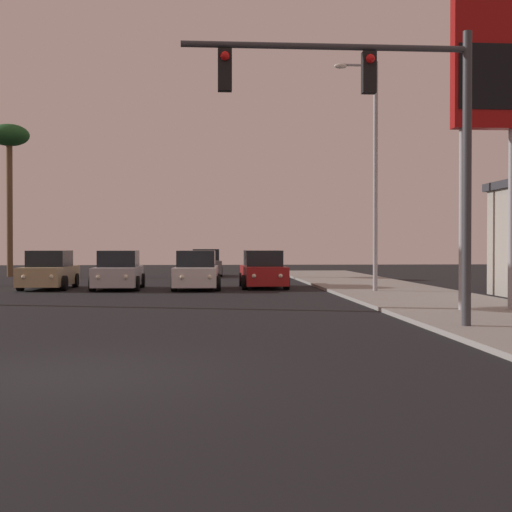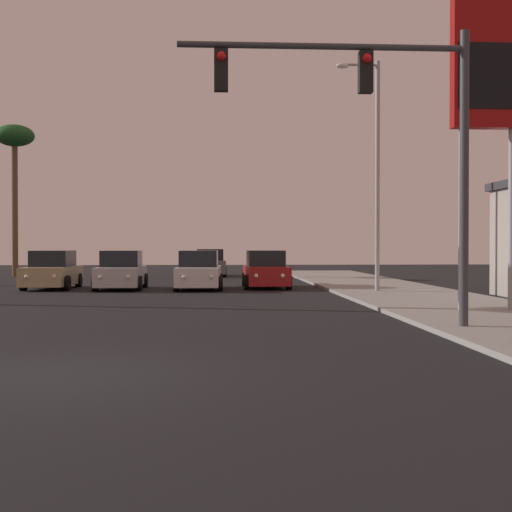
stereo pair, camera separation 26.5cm
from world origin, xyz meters
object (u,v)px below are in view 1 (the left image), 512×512
car_silver (118,272)px  palm_tree_far (9,144)px  street_lamp (372,164)px  car_white (196,272)px  traffic_light_mast (388,119)px  car_grey (205,264)px  car_red (263,271)px  car_tan (49,272)px  gas_station_sign (488,74)px

car_silver → palm_tree_far: size_ratio=0.46×
street_lamp → palm_tree_far: size_ratio=0.97×
car_white → traffic_light_mast: traffic_light_mast is taller
car_grey → car_red: bearing=99.4°
traffic_light_mast → palm_tree_far: size_ratio=0.70×
car_red → car_grey: bearing=-79.5°
traffic_light_mast → car_tan: bearing=123.6°
car_red → car_silver: 6.37m
car_red → palm_tree_far: 20.65m
car_white → palm_tree_far: bearing=-47.5°
car_tan → car_white: bearing=175.4°
car_tan → street_lamp: 14.63m
street_lamp → palm_tree_far: 25.21m
car_grey → traffic_light_mast: size_ratio=0.67×
car_silver → car_tan: 3.10m
gas_station_sign → traffic_light_mast: bearing=-134.7°
car_silver → palm_tree_far: (-8.20, 13.35, 7.33)m
car_red → street_lamp: (3.97, -4.16, 4.36)m
car_tan → traffic_light_mast: bearing=125.7°
street_lamp → traffic_light_mast: bearing=-101.7°
palm_tree_far → street_lamp: bearing=-42.3°
car_tan → gas_station_sign: (14.62, -12.45, 5.86)m
car_grey → car_red: size_ratio=1.00×
traffic_light_mast → car_white: bearing=105.8°
traffic_light_mast → palm_tree_far: bearing=118.7°
car_silver → car_tan: (-3.06, 0.51, 0.00)m
gas_station_sign → car_tan: bearing=139.6°
street_lamp → gas_station_sign: same height
traffic_light_mast → car_silver: bearing=116.2°
traffic_light_mast → palm_tree_far: palm_tree_far is taller
car_red → car_tan: (-9.40, -0.14, 0.00)m
car_white → car_grey: bearing=-89.5°
car_white → traffic_light_mast: (4.40, -15.52, 3.91)m
car_red → street_lamp: bearing=132.5°
car_silver → palm_tree_far: bearing=-58.5°
street_lamp → car_red: bearing=133.6°
car_red → palm_tree_far: bearing=-42.3°
car_grey → street_lamp: 18.55m
car_white → car_red: 3.10m
car_grey → palm_tree_far: size_ratio=0.47×
traffic_light_mast → gas_station_sign: 5.72m
car_red → gas_station_sign: size_ratio=0.48×
car_silver → traffic_light_mast: 18.01m
car_silver → traffic_light_mast: (7.77, -15.77, 3.91)m
car_silver → street_lamp: street_lamp is taller
car_grey → car_tan: same height
car_grey → car_red: 12.90m
traffic_light_mast → gas_station_sign: gas_station_sign is taller
car_grey → gas_station_sign: 27.05m
car_grey → palm_tree_far: palm_tree_far is taller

